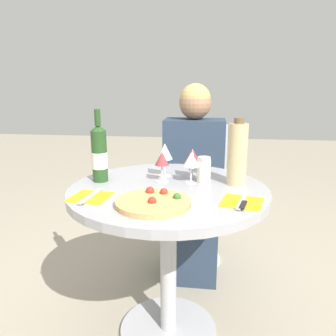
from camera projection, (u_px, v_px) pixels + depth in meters
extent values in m
plane|color=#9E937F|center=(168.00, 331.00, 1.64)|extent=(12.00, 12.00, 0.00)
cylinder|color=#B2B2B7|center=(168.00, 329.00, 1.63)|extent=(0.47, 0.47, 0.02)
cylinder|color=#B2B2B7|center=(168.00, 265.00, 1.54)|extent=(0.08, 0.08, 0.69)
cylinder|color=#9E9EA3|center=(168.00, 191.00, 1.45)|extent=(0.88, 0.88, 0.04)
cylinder|color=silver|center=(192.00, 257.00, 2.31)|extent=(0.40, 0.40, 0.01)
cylinder|color=silver|center=(193.00, 230.00, 2.26)|extent=(0.06, 0.06, 0.43)
cube|color=silver|center=(193.00, 199.00, 2.20)|extent=(0.44, 0.44, 0.03)
cube|color=silver|center=(195.00, 157.00, 2.34)|extent=(0.44, 0.02, 0.47)
cube|color=#28384C|center=(191.00, 240.00, 2.09)|extent=(0.33, 0.35, 0.46)
cube|color=#28384C|center=(194.00, 159.00, 2.13)|extent=(0.38, 0.23, 0.52)
sphere|color=#997051|center=(195.00, 103.00, 2.04)|extent=(0.20, 0.20, 0.20)
sphere|color=tan|center=(195.00, 99.00, 2.04)|extent=(0.19, 0.19, 0.19)
cylinder|color=tan|center=(153.00, 202.00, 1.23)|extent=(0.29, 0.29, 0.02)
sphere|color=#336B28|center=(177.00, 197.00, 1.25)|extent=(0.03, 0.03, 0.03)
sphere|color=#B22D1E|center=(164.00, 192.00, 1.30)|extent=(0.03, 0.03, 0.03)
sphere|color=#B22D1E|center=(152.00, 201.00, 1.20)|extent=(0.03, 0.03, 0.03)
sphere|color=#B22D1E|center=(150.00, 191.00, 1.32)|extent=(0.03, 0.03, 0.03)
cylinder|color=#23471E|center=(99.00, 156.00, 1.51)|extent=(0.07, 0.07, 0.24)
cone|color=#23471E|center=(98.00, 128.00, 1.48)|extent=(0.07, 0.07, 0.02)
cylinder|color=#23471E|center=(97.00, 117.00, 1.47)|extent=(0.03, 0.03, 0.08)
cylinder|color=silver|center=(100.00, 160.00, 1.52)|extent=(0.07, 0.07, 0.08)
cylinder|color=tan|center=(237.00, 154.00, 1.46)|extent=(0.09, 0.09, 0.28)
cylinder|color=brown|center=(239.00, 121.00, 1.42)|extent=(0.04, 0.04, 0.02)
cylinder|color=silver|center=(204.00, 172.00, 1.50)|extent=(0.06, 0.06, 0.10)
cylinder|color=#B2B2B7|center=(204.00, 159.00, 1.49)|extent=(0.06, 0.06, 0.02)
cylinder|color=silver|center=(191.00, 182.00, 1.52)|extent=(0.06, 0.06, 0.00)
cylinder|color=silver|center=(191.00, 174.00, 1.51)|extent=(0.01, 0.01, 0.08)
cone|color=silver|center=(191.00, 159.00, 1.49)|extent=(0.08, 0.08, 0.06)
cylinder|color=silver|center=(192.00, 177.00, 1.61)|extent=(0.06, 0.06, 0.00)
cylinder|color=silver|center=(192.00, 170.00, 1.60)|extent=(0.01, 0.01, 0.07)
cone|color=#9E383D|center=(192.00, 156.00, 1.58)|extent=(0.08, 0.08, 0.07)
cylinder|color=silver|center=(165.00, 176.00, 1.62)|extent=(0.06, 0.06, 0.00)
cylinder|color=silver|center=(165.00, 167.00, 1.61)|extent=(0.01, 0.01, 0.08)
cone|color=silver|center=(165.00, 151.00, 1.59)|extent=(0.08, 0.08, 0.08)
cylinder|color=silver|center=(162.00, 181.00, 1.53)|extent=(0.06, 0.06, 0.00)
cylinder|color=silver|center=(162.00, 173.00, 1.52)|extent=(0.01, 0.01, 0.08)
cone|color=#9E383D|center=(162.00, 158.00, 1.51)|extent=(0.07, 0.07, 0.06)
cube|color=gold|center=(90.00, 197.00, 1.32)|extent=(0.17, 0.17, 0.00)
cube|color=silver|center=(90.00, 196.00, 1.32)|extent=(0.04, 0.19, 0.00)
cube|color=silver|center=(86.00, 199.00, 1.27)|extent=(0.03, 0.09, 0.00)
cube|color=gold|center=(242.00, 202.00, 1.26)|extent=(0.18, 0.18, 0.00)
cube|color=silver|center=(242.00, 201.00, 1.26)|extent=(0.06, 0.19, 0.00)
cube|color=black|center=(243.00, 205.00, 1.21)|extent=(0.04, 0.09, 0.00)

